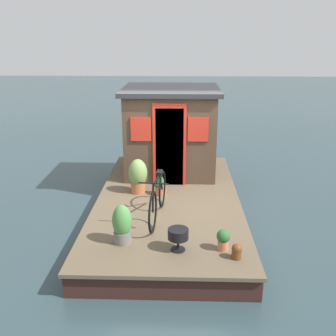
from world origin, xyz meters
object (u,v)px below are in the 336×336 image
at_px(mooring_bollard, 237,251).
at_px(bicycle, 158,198).
at_px(potted_plant_rosemary, 138,176).
at_px(potted_plant_sage, 161,184).
at_px(houseboat_cabin, 171,130).
at_px(charcoal_grill, 178,235).
at_px(potted_plant_succulent, 122,225).
at_px(potted_plant_ivy, 223,239).

bearing_deg(mooring_bollard, bicycle, 42.78).
height_order(potted_plant_rosemary, mooring_bollard, potted_plant_rosemary).
xyz_separation_m(potted_plant_rosemary, potted_plant_sage, (-0.10, -0.48, -0.14)).
distance_m(houseboat_cabin, potted_plant_rosemary, 1.71).
xyz_separation_m(potted_plant_rosemary, charcoal_grill, (-2.36, -0.86, -0.11)).
bearing_deg(potted_plant_succulent, potted_plant_sage, -13.84).
height_order(potted_plant_sage, potted_plant_succulent, potted_plant_succulent).
bearing_deg(mooring_bollard, potted_plant_sage, 26.82).
height_order(potted_plant_ivy, charcoal_grill, charcoal_grill).
bearing_deg(potted_plant_rosemary, potted_plant_sage, -102.29).
bearing_deg(mooring_bollard, houseboat_cabin, 15.10).
distance_m(potted_plant_succulent, charcoal_grill, 0.91).
bearing_deg(potted_plant_sage, potted_plant_rosemary, 77.71).
distance_m(bicycle, charcoal_grill, 1.20).
relative_size(potted_plant_sage, charcoal_grill, 1.35).
height_order(potted_plant_sage, mooring_bollard, potted_plant_sage).
bearing_deg(bicycle, potted_plant_rosemary, 21.54).
bearing_deg(charcoal_grill, mooring_bollard, -103.64).
distance_m(bicycle, potted_plant_succulent, 1.05).
height_order(potted_plant_ivy, mooring_bollard, potted_plant_ivy).
relative_size(potted_plant_ivy, potted_plant_succulent, 0.52).
bearing_deg(houseboat_cabin, potted_plant_succulent, 169.52).
relative_size(potted_plant_sage, mooring_bollard, 2.02).
xyz_separation_m(potted_plant_ivy, mooring_bollard, (-0.25, -0.18, -0.06)).
xyz_separation_m(houseboat_cabin, potted_plant_ivy, (-3.78, -0.91, -0.83)).
xyz_separation_m(potted_plant_ivy, charcoal_grill, (-0.04, 0.69, 0.08)).
xyz_separation_m(bicycle, mooring_bollard, (-1.34, -1.24, -0.27)).
height_order(houseboat_cabin, potted_plant_rosemary, houseboat_cabin).
relative_size(potted_plant_ivy, charcoal_grill, 0.95).
bearing_deg(charcoal_grill, potted_plant_sage, 9.56).
bearing_deg(potted_plant_sage, potted_plant_succulent, 166.16).
distance_m(bicycle, potted_plant_sage, 1.14).
relative_size(houseboat_cabin, potted_plant_rosemary, 3.06).
bearing_deg(potted_plant_succulent, potted_plant_rosemary, -0.66).
bearing_deg(mooring_bollard, potted_plant_succulent, 76.43).
bearing_deg(charcoal_grill, bicycle, 18.29).
bearing_deg(potted_plant_sage, bicycle, -179.68).
xyz_separation_m(bicycle, potted_plant_sage, (1.13, 0.01, -0.16)).
height_order(bicycle, mooring_bollard, bicycle).
height_order(houseboat_cabin, mooring_bollard, houseboat_cabin).
bearing_deg(potted_plant_sage, houseboat_cabin, -5.96).
distance_m(charcoal_grill, mooring_bollard, 0.90).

